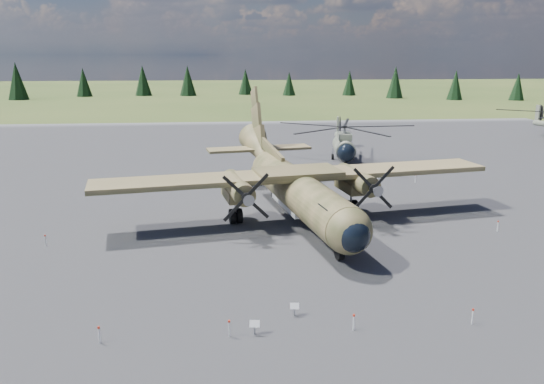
{
  "coord_description": "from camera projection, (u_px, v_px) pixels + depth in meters",
  "views": [
    {
      "loc": [
        -4.2,
        -36.2,
        12.96
      ],
      "look_at": [
        -0.45,
        2.0,
        3.01
      ],
      "focal_mm": 35.0,
      "sensor_mm": 36.0,
      "label": 1
    }
  ],
  "objects": [
    {
      "name": "barrier_fence",
      "position": [
        275.0,
        233.0,
        38.28
      ],
      "size": [
        33.12,
        29.62,
        0.85
      ],
      "color": "silver",
      "rests_on": "ground"
    },
    {
      "name": "ground",
      "position": [
        281.0,
        239.0,
        38.53
      ],
      "size": [
        500.0,
        500.0,
        0.0
      ],
      "primitive_type": "plane",
      "color": "#525927",
      "rests_on": "ground"
    },
    {
      "name": "helicopter_near",
      "position": [
        344.0,
        136.0,
        65.8
      ],
      "size": [
        20.07,
        21.96,
        4.51
      ],
      "rotation": [
        0.0,
        0.0,
        -0.14
      ],
      "color": "slate",
      "rests_on": "ground"
    },
    {
      "name": "info_placard_right",
      "position": [
        295.0,
        307.0,
        27.01
      ],
      "size": [
        0.48,
        0.25,
        0.73
      ],
      "rotation": [
        0.0,
        0.0,
        -0.12
      ],
      "color": "gray",
      "rests_on": "ground"
    },
    {
      "name": "treeline",
      "position": [
        233.0,
        181.0,
        35.69
      ],
      "size": [
        292.58,
        292.33,
        10.99
      ],
      "color": "black",
      "rests_on": "ground"
    },
    {
      "name": "info_placard_left",
      "position": [
        255.0,
        325.0,
        25.18
      ],
      "size": [
        0.51,
        0.26,
        0.76
      ],
      "rotation": [
        0.0,
        0.0,
        -0.13
      ],
      "color": "gray",
      "rests_on": "ground"
    },
    {
      "name": "transport_plane",
      "position": [
        293.0,
        181.0,
        43.12
      ],
      "size": [
        31.86,
        28.7,
        10.49
      ],
      "rotation": [
        0.0,
        0.0,
        0.16
      ],
      "color": "#424425",
      "rests_on": "ground"
    },
    {
      "name": "apron",
      "position": [
        268.0,
        202.0,
        48.16
      ],
      "size": [
        120.0,
        120.0,
        0.04
      ],
      "primitive_type": "cube",
      "color": "slate",
      "rests_on": "ground"
    }
  ]
}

